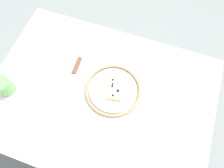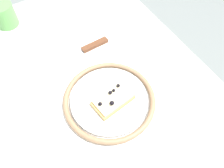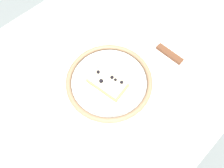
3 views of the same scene
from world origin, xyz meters
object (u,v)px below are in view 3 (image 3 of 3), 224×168
Objects in this scene: dining_table at (111,78)px; plate at (109,81)px; knife at (161,48)px; pizza_slice_near at (108,82)px; fork at (53,126)px.

dining_table is 3.92× the size of plate.
knife is (0.15, -0.07, 0.10)m from dining_table.
pizza_slice_near reaches higher than knife.
dining_table is at bearing 7.24° from fork.
plate is 1.24× the size of fork.
pizza_slice_near reaches higher than plate.
fork is (-0.19, 0.01, -0.02)m from pizza_slice_near.
dining_table is 0.13m from pizza_slice_near.
fork is at bearing 177.27° from plate.
plate is 1.04× the size of knife.
plate is at bearing 171.69° from knife.
dining_table is at bearing 41.14° from plate.
plate is at bearing 24.00° from pizza_slice_near.
plate is 2.17× the size of pizza_slice_near.
pizza_slice_near reaches higher than fork.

